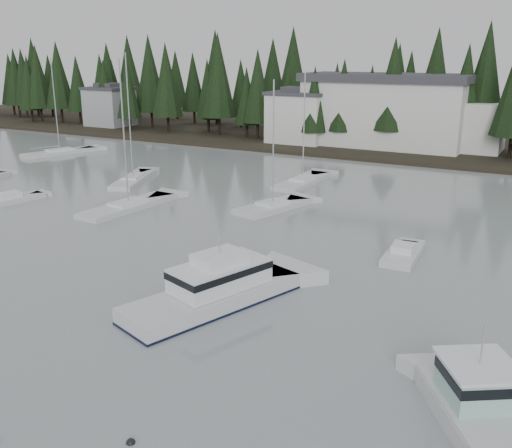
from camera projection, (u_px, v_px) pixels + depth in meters
The scene contains 15 objects.
far_shore_land at pixel (436, 139), 99.18m from camera, with size 240.00×54.00×1.00m, color black.
conifer_treeline at pixel (421, 148), 89.96m from camera, with size 200.00×22.00×20.00m, color black, non-canonical shape.
house_west at pixel (299, 116), 91.10m from camera, with size 9.54×7.42×8.75m.
house_far_west at pixel (110, 106), 112.32m from camera, with size 8.48×7.42×8.25m.
harbor_inn at pixel (398, 112), 86.60m from camera, with size 29.50×11.50×10.90m.
cabin_cruiser_center at pixel (215, 293), 33.75m from camera, with size 6.94×11.87×4.87m.
lobster_boat_teal at pixel (490, 426), 21.94m from camera, with size 7.38×9.06×4.90m.
sailboat_0 at pixel (133, 181), 66.35m from camera, with size 6.29×10.41×14.95m.
sailboat_1 at pixel (129, 208), 54.82m from camera, with size 3.65×10.99×14.41m.
sailboat_4 at pixel (60, 153), 84.42m from camera, with size 5.81×11.33×14.24m.
sailboat_5 at pixel (303, 183), 65.40m from camera, with size 2.98×10.39×13.08m.
sailboat_7 at pixel (273, 208), 54.63m from camera, with size 5.01×8.79×12.62m.
runabout_0 at pixel (9, 201), 56.99m from camera, with size 3.49×7.18×1.42m.
runabout_1 at pixel (403, 256), 41.62m from camera, with size 2.53×5.60×1.42m.
mooring_buoy_dark at pixel (131, 443), 21.87m from camera, with size 0.37×0.37×0.37m, color black.
Camera 1 is at (20.62, -5.02, 14.35)m, focal length 40.00 mm.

